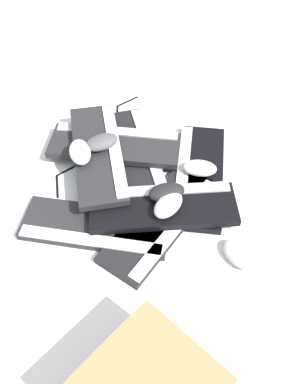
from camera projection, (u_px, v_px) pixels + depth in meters
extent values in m
plane|color=silver|center=(152.00, 214.00, 1.32)|extent=(3.20, 3.20, 0.00)
cube|color=black|center=(200.00, 175.00, 1.40)|extent=(0.31, 0.46, 0.02)
cube|color=silver|center=(183.00, 171.00, 1.40)|extent=(0.19, 0.40, 0.01)
cube|color=black|center=(133.00, 155.00, 1.46)|extent=(0.16, 0.44, 0.02)
cube|color=#B2B5BA|center=(149.00, 149.00, 1.46)|extent=(0.05, 0.42, 0.01)
cube|color=#232326|center=(96.00, 227.00, 1.27)|extent=(0.46, 0.32, 0.02)
cube|color=silver|center=(90.00, 240.00, 1.23)|extent=(0.39, 0.21, 0.01)
cube|color=black|center=(160.00, 221.00, 1.29)|extent=(0.43, 0.40, 0.02)
cube|color=silver|center=(176.00, 227.00, 1.26)|extent=(0.35, 0.29, 0.01)
cube|color=black|center=(163.00, 208.00, 1.28)|extent=(0.46, 0.23, 0.02)
cube|color=#B2B5BA|center=(162.00, 190.00, 1.31)|extent=(0.42, 0.12, 0.01)
cube|color=#232326|center=(115.00, 146.00, 1.45)|extent=(0.46, 0.31, 0.02)
cube|color=#B2B5BA|center=(117.00, 131.00, 1.47)|extent=(0.40, 0.19, 0.01)
cube|color=#232326|center=(98.00, 153.00, 1.38)|extent=(0.19, 0.45, 0.02)
cube|color=silver|center=(115.00, 148.00, 1.38)|extent=(0.08, 0.42, 0.01)
ellipsoid|color=#4C4C51|center=(101.00, 142.00, 1.36)|extent=(0.12, 0.09, 0.04)
ellipsoid|color=silver|center=(80.00, 152.00, 1.34)|extent=(0.07, 0.11, 0.04)
ellipsoid|color=silver|center=(200.00, 168.00, 1.37)|extent=(0.13, 0.10, 0.04)
ellipsoid|color=#B7B7BC|center=(238.00, 254.00, 1.21)|extent=(0.10, 0.13, 0.04)
ellipsoid|color=black|center=(167.00, 192.00, 1.27)|extent=(0.11, 0.07, 0.04)
ellipsoid|color=#B7B7BC|center=(168.00, 205.00, 1.24)|extent=(0.13, 0.12, 0.04)
cylinder|color=black|center=(57.00, 186.00, 1.39)|extent=(0.02, 0.09, 0.01)
cylinder|color=black|center=(66.00, 170.00, 1.43)|extent=(0.07, 0.03, 0.01)
cylinder|color=black|center=(82.00, 158.00, 1.46)|extent=(0.06, 0.06, 0.01)
cylinder|color=black|center=(90.00, 140.00, 1.52)|extent=(0.03, 0.11, 0.01)
cylinder|color=black|center=(105.00, 123.00, 1.58)|extent=(0.11, 0.05, 0.01)
cylinder|color=black|center=(118.00, 111.00, 1.62)|extent=(0.02, 0.07, 0.01)
cylinder|color=black|center=(128.00, 101.00, 1.66)|extent=(0.09, 0.04, 0.01)
sphere|color=black|center=(57.00, 197.00, 1.36)|extent=(0.01, 0.01, 0.01)
sphere|color=black|center=(56.00, 175.00, 1.42)|extent=(0.01, 0.01, 0.01)
sphere|color=black|center=(76.00, 165.00, 1.44)|extent=(0.01, 0.01, 0.01)
sphere|color=black|center=(89.00, 151.00, 1.49)|extent=(0.01, 0.01, 0.01)
sphere|color=black|center=(91.00, 129.00, 1.55)|extent=(0.01, 0.01, 0.01)
sphere|color=black|center=(118.00, 117.00, 1.60)|extent=(0.01, 0.01, 0.01)
sphere|color=black|center=(118.00, 105.00, 1.64)|extent=(0.01, 0.01, 0.01)
sphere|color=black|center=(137.00, 96.00, 1.67)|extent=(0.01, 0.01, 0.01)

